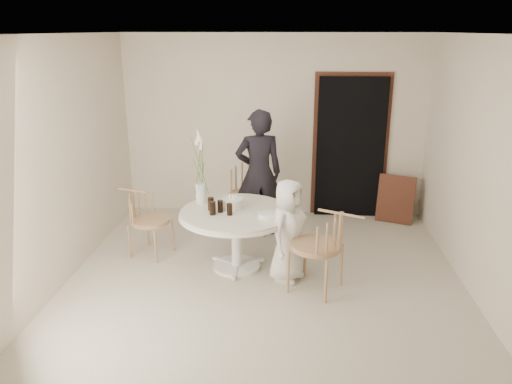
# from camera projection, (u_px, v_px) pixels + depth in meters

# --- Properties ---
(ground) EXTENTS (4.50, 4.50, 0.00)m
(ground) POSITION_uv_depth(u_px,v_px,m) (265.00, 278.00, 5.76)
(ground) COLOR beige
(ground) RESTS_ON ground
(room_shell) EXTENTS (4.50, 4.50, 4.50)m
(room_shell) POSITION_uv_depth(u_px,v_px,m) (265.00, 141.00, 5.26)
(room_shell) COLOR silver
(room_shell) RESTS_ON ground
(doorway) EXTENTS (1.00, 0.10, 2.10)m
(doorway) POSITION_uv_depth(u_px,v_px,m) (350.00, 148.00, 7.43)
(doorway) COLOR black
(doorway) RESTS_ON ground
(door_trim) EXTENTS (1.12, 0.03, 2.22)m
(door_trim) POSITION_uv_depth(u_px,v_px,m) (350.00, 144.00, 7.45)
(door_trim) COLOR #57321D
(door_trim) RESTS_ON ground
(table) EXTENTS (1.33, 1.33, 0.73)m
(table) POSITION_uv_depth(u_px,v_px,m) (236.00, 220.00, 5.83)
(table) COLOR white
(table) RESTS_ON ground
(picture_frame) EXTENTS (0.56, 0.33, 0.71)m
(picture_frame) POSITION_uv_depth(u_px,v_px,m) (396.00, 199.00, 7.35)
(picture_frame) COLOR #57321D
(picture_frame) RESTS_ON ground
(chair_far) EXTENTS (0.58, 0.62, 0.98)m
(chair_far) POSITION_uv_depth(u_px,v_px,m) (249.00, 185.00, 7.06)
(chair_far) COLOR tan
(chair_far) RESTS_ON ground
(chair_right) EXTENTS (0.70, 0.68, 0.96)m
(chair_right) POSITION_uv_depth(u_px,v_px,m) (328.00, 240.00, 5.28)
(chair_right) COLOR tan
(chair_right) RESTS_ON ground
(chair_left) EXTENTS (0.60, 0.57, 0.84)m
(chair_left) POSITION_uv_depth(u_px,v_px,m) (142.00, 213.00, 6.26)
(chair_left) COLOR tan
(chair_left) RESTS_ON ground
(girl) EXTENTS (0.72, 0.55, 1.75)m
(girl) POSITION_uv_depth(u_px,v_px,m) (259.00, 173.00, 6.78)
(girl) COLOR black
(girl) RESTS_ON ground
(boy) EXTENTS (0.60, 0.69, 1.19)m
(boy) POSITION_uv_depth(u_px,v_px,m) (288.00, 231.00, 5.58)
(boy) COLOR white
(boy) RESTS_ON ground
(birthday_cake) EXTENTS (0.25, 0.25, 0.17)m
(birthday_cake) POSITION_uv_depth(u_px,v_px,m) (233.00, 203.00, 5.87)
(birthday_cake) COLOR white
(birthday_cake) RESTS_ON table
(cola_tumbler_a) EXTENTS (0.09, 0.09, 0.16)m
(cola_tumbler_a) POSITION_uv_depth(u_px,v_px,m) (213.00, 208.00, 5.66)
(cola_tumbler_a) COLOR black
(cola_tumbler_a) RESTS_ON table
(cola_tumbler_b) EXTENTS (0.07, 0.07, 0.14)m
(cola_tumbler_b) POSITION_uv_depth(u_px,v_px,m) (230.00, 209.00, 5.65)
(cola_tumbler_b) COLOR black
(cola_tumbler_b) RESTS_ON table
(cola_tumbler_c) EXTENTS (0.07, 0.07, 0.14)m
(cola_tumbler_c) POSITION_uv_depth(u_px,v_px,m) (220.00, 206.00, 5.74)
(cola_tumbler_c) COLOR black
(cola_tumbler_c) RESTS_ON table
(cola_tumbler_d) EXTENTS (0.09, 0.09, 0.15)m
(cola_tumbler_d) POSITION_uv_depth(u_px,v_px,m) (211.00, 204.00, 5.80)
(cola_tumbler_d) COLOR black
(cola_tumbler_d) RESTS_ON table
(plate_stack) EXTENTS (0.25, 0.25, 0.05)m
(plate_stack) POSITION_uv_depth(u_px,v_px,m) (267.00, 215.00, 5.59)
(plate_stack) COLOR white
(plate_stack) RESTS_ON table
(flower_vase) EXTENTS (0.13, 0.13, 0.93)m
(flower_vase) POSITION_uv_depth(u_px,v_px,m) (200.00, 177.00, 5.97)
(flower_vase) COLOR silver
(flower_vase) RESTS_ON table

